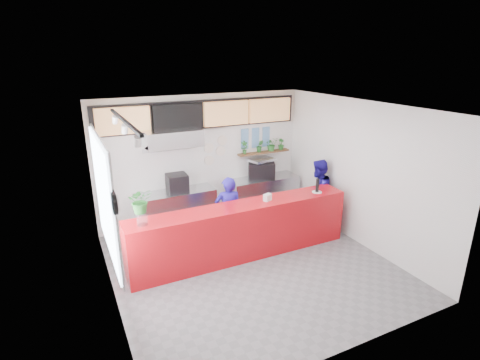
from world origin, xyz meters
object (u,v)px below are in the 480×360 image
object	(u,v)px
staff_right	(317,193)
pepper_mill	(317,185)
service_counter	(242,231)
panini_oven	(177,183)
staff_center	(228,212)
espresso_machine	(261,170)

from	to	relation	value
staff_right	pepper_mill	size ratio (longest dim) A/B	5.65
service_counter	staff_right	xyz separation A→B (m)	(2.21, 0.53, 0.25)
panini_oven	pepper_mill	bearing A→B (deg)	-34.39
service_counter	staff_center	size ratio (longest dim) A/B	2.95
espresso_machine	staff_right	bearing A→B (deg)	-34.03
panini_oven	pepper_mill	size ratio (longest dim) A/B	1.57
service_counter	pepper_mill	xyz separation A→B (m)	(1.71, -0.07, 0.71)
service_counter	staff_right	world-z (taller)	staff_right
staff_right	espresso_machine	bearing A→B (deg)	-84.26
staff_right	pepper_mill	world-z (taller)	staff_right
panini_oven	staff_center	xyz separation A→B (m)	(0.67, -1.31, -0.34)
espresso_machine	staff_center	distance (m)	2.02
espresso_machine	staff_center	xyz separation A→B (m)	(-1.50, -1.31, -0.34)
espresso_machine	pepper_mill	world-z (taller)	pepper_mill
service_counter	espresso_machine	bearing A→B (deg)	51.56
staff_center	espresso_machine	bearing A→B (deg)	-122.20
panini_oven	staff_center	world-z (taller)	staff_center
pepper_mill	panini_oven	bearing A→B (deg)	142.67
service_counter	panini_oven	bearing A→B (deg)	112.31
service_counter	espresso_machine	xyz separation A→B (m)	(1.43, 1.80, 0.56)
service_counter	staff_center	bearing A→B (deg)	98.22
panini_oven	espresso_machine	distance (m)	2.17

